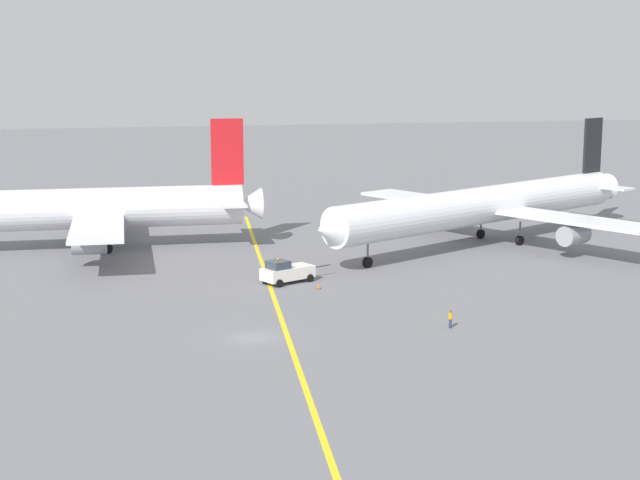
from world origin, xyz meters
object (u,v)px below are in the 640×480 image
Objects in this scene: pushback_tug at (286,272)px; traffic_cone_wingtip_starboard at (319,286)px; ground_crew_marshaller_foreground at (450,319)px; airliner_being_pushed at (486,205)px; airliner_at_gate_left at (86,209)px.

pushback_tug is 4.83m from traffic_cone_wingtip_starboard.
airliner_being_pushed is at bearing 62.70° from ground_crew_marshaller_foreground.
airliner_at_gate_left is 5.34× the size of pushback_tug.
airliner_at_gate_left is at bearing 130.34° from traffic_cone_wingtip_starboard.
traffic_cone_wingtip_starboard is (24.91, -29.33, -5.18)m from airliner_at_gate_left.
pushback_tug is (-31.34, -16.63, -4.16)m from airliner_being_pushed.
pushback_tug is at bearing -152.05° from airliner_being_pushed.
airliner_at_gate_left is 34.02m from pushback_tug.
airliner_at_gate_left is at bearing 124.78° from ground_crew_marshaller_foreground.
airliner_being_pushed is at bearing -9.57° from airliner_at_gate_left.
pushback_tug is 24.95m from ground_crew_marshaller_foreground.
airliner_being_pushed is 92.66× the size of traffic_cone_wingtip_starboard.
pushback_tug is at bearing -49.36° from airliner_at_gate_left.
airliner_at_gate_left is at bearing 170.43° from airliner_being_pushed.
airliner_at_gate_left is at bearing 130.64° from pushback_tug.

